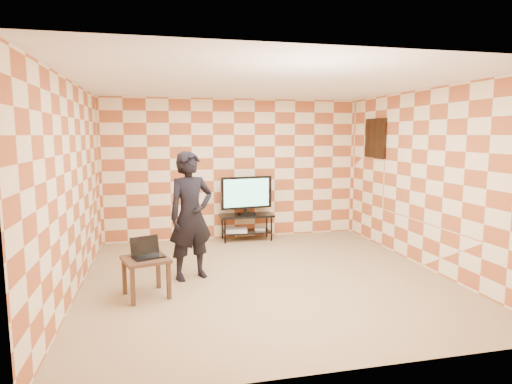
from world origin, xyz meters
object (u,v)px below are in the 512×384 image
Objects in this scene: tv at (247,194)px; side_table at (146,265)px; tv_stand at (247,221)px; person at (191,216)px.

tv reaches higher than side_table.
tv_stand is 0.57× the size of person.
tv is 1.54× the size of side_table.
tv reaches higher than tv_stand.
tv_stand is 0.54m from tv.
person reaches higher than tv_stand.
tv is (-0.00, -0.00, 0.54)m from tv_stand.
tv_stand is 3.15m from side_table.
tv_stand is 1.01× the size of tv.
tv_stand is 1.55× the size of side_table.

